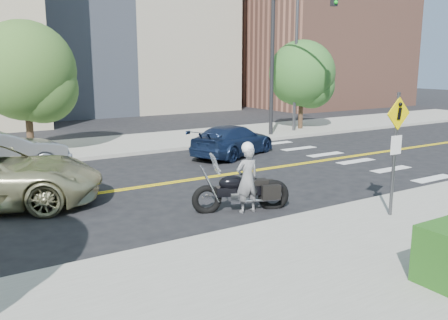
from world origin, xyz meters
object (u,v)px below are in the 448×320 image
motorcycle (242,182)px  pedestrian_sign (396,142)px  motorcyclist (247,178)px  parked_car_blue (233,140)px

motorcycle → pedestrian_sign: bearing=-25.8°
motorcyclist → pedestrian_sign: bearing=140.5°
pedestrian_sign → parked_car_blue: size_ratio=0.67×
motorcycle → parked_car_blue: size_ratio=0.57×
motorcyclist → motorcycle: size_ratio=0.74×
pedestrian_sign → parked_car_blue: bearing=81.7°
motorcycle → parked_car_blue: motorcycle is taller
parked_car_blue → motorcycle: bearing=124.8°
motorcyclist → motorcycle: 0.25m
motorcycle → parked_car_blue: bearing=77.9°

